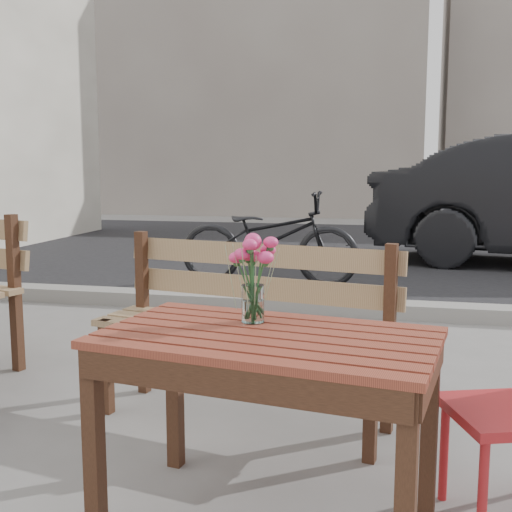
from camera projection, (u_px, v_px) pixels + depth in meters
The scene contains 7 objects.
ground at pixel (251, 495), 2.38m from camera, with size 80.00×80.00×0.00m, color slate.
street at pixel (352, 270), 7.27m from camera, with size 30.00×8.12×0.12m.
backdrop_buildings at pixel (390, 67), 15.75m from camera, with size 15.50×4.00×8.00m.
main_table at pixel (267, 366), 2.11m from camera, with size 1.17×0.80×0.67m.
main_bench at pixel (249, 307), 3.07m from camera, with size 1.49×0.69×0.89m.
main_vase at pixel (253, 267), 2.22m from camera, with size 0.17×0.17×0.31m.
bicycle at pixel (269, 238), 6.49m from camera, with size 0.64×1.83×0.96m, color black.
Camera 1 is at (0.51, -2.18, 1.22)m, focal length 45.00 mm.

